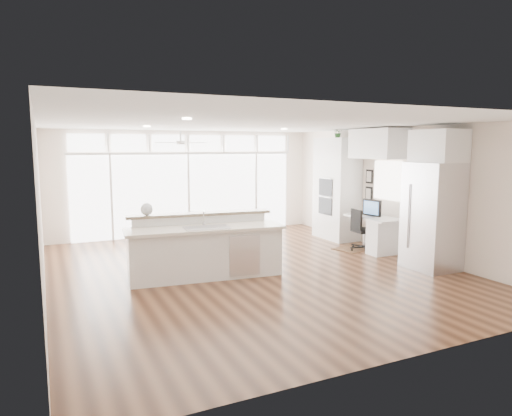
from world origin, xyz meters
name	(u,v)px	position (x,y,z in m)	size (l,w,h in m)	color
floor	(251,270)	(0.00, 0.00, -0.01)	(7.00, 8.00, 0.02)	#3C2012
ceiling	(251,123)	(0.00, 0.00, 2.70)	(7.00, 8.00, 0.02)	white
wall_back	(187,183)	(0.00, 4.00, 1.35)	(7.00, 0.04, 2.70)	white
wall_front	(410,237)	(0.00, -4.00, 1.35)	(7.00, 0.04, 2.70)	white
wall_left	(40,209)	(-3.50, 0.00, 1.35)	(0.04, 8.00, 2.70)	white
wall_right	(398,191)	(3.50, 0.00, 1.35)	(0.04, 8.00, 2.70)	white
glass_wall	(188,194)	(0.00, 3.94, 1.05)	(5.80, 0.06, 2.08)	silver
transom_row	(187,143)	(0.00, 3.94, 2.38)	(5.90, 0.06, 0.40)	silver
desk_window	(388,180)	(3.46, 0.30, 1.55)	(0.04, 0.85, 0.85)	white
ceiling_fan	(181,138)	(-0.50, 2.80, 2.48)	(1.16, 1.16, 0.32)	silver
recessed_lights	(246,125)	(0.00, 0.20, 2.68)	(3.40, 3.00, 0.02)	white
oven_cabinet	(337,189)	(3.17, 1.80, 1.25)	(0.64, 1.20, 2.50)	white
desk_nook	(374,234)	(3.13, 0.30, 0.38)	(0.72, 1.30, 0.76)	white
upper_cabinets	(379,144)	(3.17, 0.30, 2.35)	(0.64, 1.30, 0.64)	white
refrigerator	(432,216)	(3.11, -1.35, 1.00)	(0.76, 0.90, 2.00)	silver
fridge_cabinet	(438,146)	(3.17, -1.35, 2.30)	(0.64, 0.90, 0.60)	white
framed_photos	(369,185)	(3.46, 0.92, 1.40)	(0.06, 0.22, 0.80)	black
kitchen_island	(205,247)	(-0.92, -0.08, 0.55)	(2.75, 1.04, 1.09)	white
rug	(354,248)	(2.85, 0.65, 0.01)	(0.87, 0.63, 0.01)	#321D10
office_chair	(364,230)	(2.96, 0.42, 0.46)	(0.47, 0.44, 0.91)	black
fishbowl	(147,209)	(-1.82, 0.42, 1.20)	(0.22, 0.22, 0.22)	silver
monitor	(372,208)	(3.05, 0.30, 0.96)	(0.08, 0.49, 0.41)	black
keyboard	(365,217)	(2.88, 0.30, 0.77)	(0.12, 0.32, 0.02)	silver
potted_plant	(338,134)	(3.17, 1.80, 2.60)	(0.24, 0.27, 0.21)	#2A6129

